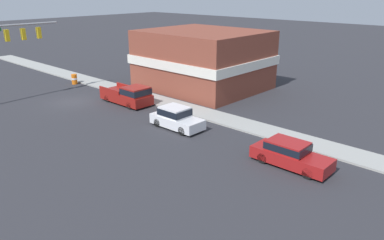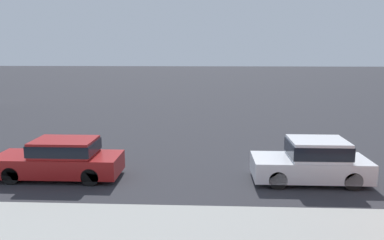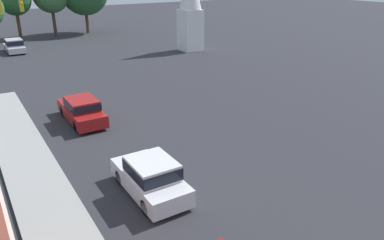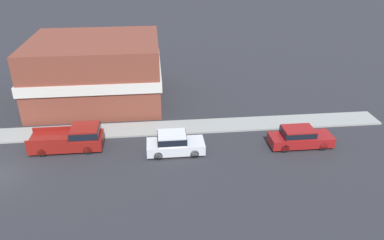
% 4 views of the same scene
% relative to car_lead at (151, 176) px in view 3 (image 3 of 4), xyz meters
% --- Properties ---
extents(car_lead, '(1.85, 4.24, 1.63)m').
position_rel_car_lead_xyz_m(car_lead, '(0.00, 0.00, 0.00)').
color(car_lead, black).
rests_on(car_lead, ground).
extents(car_distant, '(1.83, 4.42, 1.54)m').
position_rel_car_lead_xyz_m(car_distant, '(-0.27, 34.40, -0.04)').
color(car_distant, black).
rests_on(car_distant, ground).
extents(car_second_ahead, '(1.78, 4.78, 1.53)m').
position_rel_car_lead_xyz_m(car_second_ahead, '(-0.01, 9.57, -0.04)').
color(car_second_ahead, black).
rests_on(car_second_ahead, ground).
extents(church_steeple, '(2.53, 2.53, 10.21)m').
position_rel_car_lead_xyz_m(church_steeple, '(17.39, 24.93, 4.50)').
color(church_steeple, white).
rests_on(church_steeple, ground).
extents(backdrop_tree_center, '(4.14, 4.14, 7.26)m').
position_rel_car_lead_xyz_m(backdrop_tree_center, '(1.76, 43.34, 4.32)').
color(backdrop_tree_center, '#4C3823').
rests_on(backdrop_tree_center, ground).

